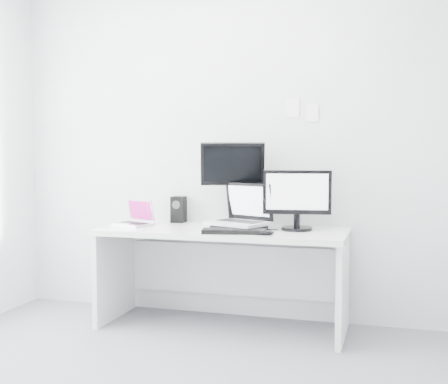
{
  "coord_description": "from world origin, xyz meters",
  "views": [
    {
      "loc": [
        1.21,
        -2.82,
        1.3
      ],
      "look_at": [
        0.02,
        1.23,
        1.0
      ],
      "focal_mm": 47.18,
      "sensor_mm": 36.0,
      "label": 1
    }
  ],
  "objects": [
    {
      "name": "wall_note_1",
      "position": [
        0.6,
        1.59,
        1.58
      ],
      "size": [
        0.09,
        0.0,
        0.13
      ],
      "primitive_type": "cube",
      "color": "white",
      "rests_on": "back_wall"
    },
    {
      "name": "macbook",
      "position": [
        -0.71,
        1.25,
        0.83
      ],
      "size": [
        0.34,
        0.3,
        0.21
      ],
      "primitive_type": "cube",
      "rotation": [
        0.0,
        0.0,
        -0.42
      ],
      "color": "#A8A8AD",
      "rests_on": "desk"
    },
    {
      "name": "samsung_monitor",
      "position": [
        0.53,
        1.33,
        0.95
      ],
      "size": [
        0.52,
        0.3,
        0.44
      ],
      "primitive_type": "cube",
      "rotation": [
        0.0,
        0.0,
        0.17
      ],
      "color": "black",
      "rests_on": "desk"
    },
    {
      "name": "back_wall",
      "position": [
        0.0,
        1.6,
        1.35
      ],
      "size": [
        3.6,
        0.0,
        3.6
      ],
      "primitive_type": "plane",
      "rotation": [
        1.57,
        0.0,
        0.0
      ],
      "color": "silver",
      "rests_on": "ground"
    },
    {
      "name": "rear_monitor",
      "position": [
        0.03,
        1.43,
        1.05
      ],
      "size": [
        0.5,
        0.3,
        0.65
      ],
      "primitive_type": "cube",
      "rotation": [
        0.0,
        0.0,
        0.3
      ],
      "color": "black",
      "rests_on": "desk"
    },
    {
      "name": "wall_note_0",
      "position": [
        0.45,
        1.59,
        1.62
      ],
      "size": [
        0.1,
        0.0,
        0.14
      ],
      "primitive_type": "cube",
      "color": "white",
      "rests_on": "back_wall"
    },
    {
      "name": "keyboard",
      "position": [
        0.15,
        1.05,
        0.74
      ],
      "size": [
        0.46,
        0.23,
        0.03
      ],
      "primitive_type": "cube",
      "rotation": [
        0.0,
        0.0,
        0.19
      ],
      "color": "black",
      "rests_on": "desk"
    },
    {
      "name": "dell_laptop",
      "position": [
        0.12,
        1.25,
        0.9
      ],
      "size": [
        0.51,
        0.46,
        0.34
      ],
      "primitive_type": "cube",
      "rotation": [
        0.0,
        0.0,
        -0.41
      ],
      "color": "#AEB0B5",
      "rests_on": "desk"
    },
    {
      "name": "speaker",
      "position": [
        -0.44,
        1.52,
        0.83
      ],
      "size": [
        0.13,
        0.13,
        0.21
      ],
      "primitive_type": "cube",
      "rotation": [
        0.0,
        0.0,
        -0.38
      ],
      "color": "black",
      "rests_on": "desk"
    },
    {
      "name": "desk",
      "position": [
        0.0,
        1.25,
        0.36
      ],
      "size": [
        1.8,
        0.7,
        0.73
      ],
      "primitive_type": "cube",
      "color": "white",
      "rests_on": "ground"
    },
    {
      "name": "mouse",
      "position": [
        0.38,
        1.02,
        0.75
      ],
      "size": [
        0.12,
        0.1,
        0.03
      ],
      "primitive_type": "ellipsoid",
      "rotation": [
        0.0,
        0.0,
        0.36
      ],
      "color": "black",
      "rests_on": "desk"
    }
  ]
}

